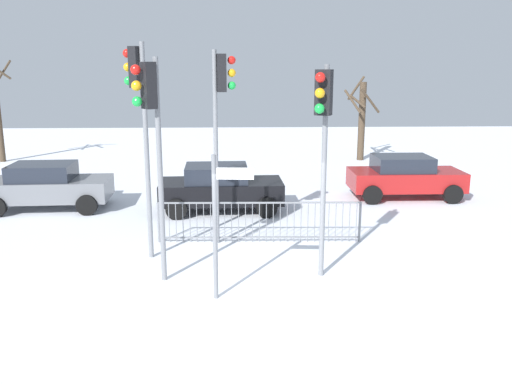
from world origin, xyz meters
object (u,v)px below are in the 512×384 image
car_red_mid (405,176)px  direction_sign_post (218,220)px  traffic_light_rear_right (221,104)px  traffic_light_mid_left (139,103)px  bare_tree_centre (361,118)px  car_black_trailing (220,187)px  car_grey_far (47,185)px  traffic_light_foreground_left (323,125)px  traffic_light_rear_left (151,121)px

car_red_mid → direction_sign_post: bearing=-127.2°
traffic_light_rear_right → traffic_light_mid_left: bearing=-68.2°
traffic_light_rear_right → traffic_light_mid_left: 2.04m
bare_tree_centre → traffic_light_rear_right: bearing=-117.3°
car_black_trailing → car_grey_far: same height
traffic_light_foreground_left → car_grey_far: traffic_light_foreground_left is taller
direction_sign_post → car_black_trailing: 6.57m
car_grey_far → car_red_mid: bearing=2.6°
car_grey_far → traffic_light_foreground_left: bearing=-40.3°
car_red_mid → car_grey_far: bearing=-174.8°
car_red_mid → car_grey_far: same height
traffic_light_mid_left → car_black_trailing: 5.24m
traffic_light_rear_left → car_black_trailing: size_ratio=1.20×
traffic_light_mid_left → direction_sign_post: bearing=-114.6°
traffic_light_rear_right → bare_tree_centre: size_ratio=1.21×
car_grey_far → direction_sign_post: bearing=-53.5°
traffic_light_rear_left → bare_tree_centre: bearing=-59.1°
traffic_light_rear_left → car_grey_far: (-4.34, 6.10, -2.63)m
traffic_light_foreground_left → car_red_mid: size_ratio=1.18×
car_grey_far → car_black_trailing: bearing=-7.5°
direction_sign_post → car_red_mid: (6.14, 8.05, -0.84)m
traffic_light_rear_right → traffic_light_mid_left: traffic_light_mid_left is taller
traffic_light_mid_left → car_black_trailing: bearing=6.7°
direction_sign_post → car_grey_far: (-5.67, 7.00, -0.84)m
direction_sign_post → car_red_mid: size_ratio=0.75×
traffic_light_mid_left → car_red_mid: bearing=-26.1°
car_black_trailing → car_red_mid: size_ratio=1.01×
bare_tree_centre → traffic_light_foreground_left: bearing=-106.0°
car_grey_far → traffic_light_rear_right: bearing=-34.9°
traffic_light_foreground_left → car_red_mid: traffic_light_foreground_left is taller
car_black_trailing → car_grey_far: bearing=173.0°
bare_tree_centre → car_black_trailing: bearing=-125.1°
traffic_light_mid_left → direction_sign_post: 3.68m
traffic_light_rear_left → traffic_light_rear_right: (1.31, 2.52, 0.15)m
traffic_light_mid_left → traffic_light_rear_right: bearing=-33.2°
traffic_light_rear_right → traffic_light_foreground_left: traffic_light_rear_right is taller
traffic_light_foreground_left → direction_sign_post: 2.88m
car_black_trailing → bare_tree_centre: bare_tree_centre is taller
direction_sign_post → traffic_light_foreground_left: bearing=29.0°
direction_sign_post → car_black_trailing: direction_sign_post is taller
traffic_light_foreground_left → car_black_trailing: size_ratio=1.16×
traffic_light_foreground_left → bare_tree_centre: traffic_light_foreground_left is taller
traffic_light_foreground_left → car_grey_far: (-7.79, 6.02, -2.52)m
traffic_light_rear_right → bare_tree_centre: (6.39, 12.39, -1.49)m
car_red_mid → bare_tree_centre: bearing=88.4°
traffic_light_rear_left → car_black_trailing: 6.31m
traffic_light_rear_right → car_black_trailing: traffic_light_rear_right is taller
traffic_light_rear_left → car_grey_far: bearing=3.6°
traffic_light_rear_right → traffic_light_foreground_left: 3.25m
traffic_light_rear_right → direction_sign_post: (0.02, -3.42, -1.94)m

